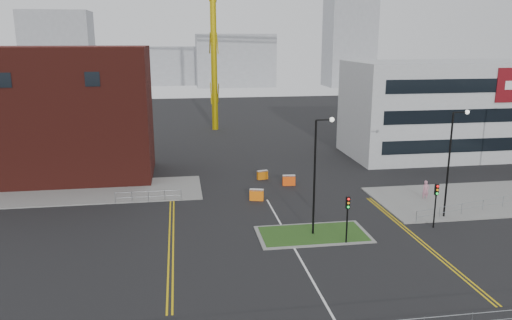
{
  "coord_description": "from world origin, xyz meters",
  "views": [
    {
      "loc": [
        -7.93,
        -27.03,
        14.87
      ],
      "look_at": [
        -1.74,
        12.62,
        5.0
      ],
      "focal_mm": 35.0,
      "sensor_mm": 36.0,
      "label": 1
    }
  ],
  "objects": [
    {
      "name": "streetlamp_right_near",
      "position": [
        14.22,
        10.0,
        5.41
      ],
      "size": [
        1.46,
        0.36,
        9.18
      ],
      "color": "black",
      "rests_on": "ground"
    },
    {
      "name": "skyline_a",
      "position": [
        -40.0,
        120.0,
        11.0
      ],
      "size": [
        18.0,
        12.0,
        22.0
      ],
      "primitive_type": "cube",
      "color": "gray",
      "rests_on": "ground"
    },
    {
      "name": "brick_building",
      "position": [
        -22.97,
        28.0,
        6.85
      ],
      "size": [
        24.2,
        10.07,
        14.24
      ],
      "color": "#4F1913",
      "rests_on": "ground"
    },
    {
      "name": "streetlamp_island",
      "position": [
        2.22,
        8.0,
        5.41
      ],
      "size": [
        1.46,
        0.36,
        9.18
      ],
      "color": "black",
      "rests_on": "ground"
    },
    {
      "name": "barrier_right",
      "position": [
        3.06,
        21.34,
        0.59
      ],
      "size": [
        1.32,
        0.53,
        1.09
      ],
      "color": "#FF510E",
      "rests_on": "ground"
    },
    {
      "name": "yellow_left_b",
      "position": [
        -8.7,
        10.0,
        0.01
      ],
      "size": [
        0.12,
        24.0,
        0.01
      ],
      "primitive_type": "cube",
      "color": "gold",
      "rests_on": "ground"
    },
    {
      "name": "centre_line",
      "position": [
        0.0,
        2.0,
        0.01
      ],
      "size": [
        0.15,
        30.0,
        0.01
      ],
      "primitive_type": "cube",
      "color": "silver",
      "rests_on": "ground"
    },
    {
      "name": "office_block",
      "position": [
        26.01,
        31.97,
        6.0
      ],
      "size": [
        25.0,
        12.2,
        12.0
      ],
      "color": "#ADB0B2",
      "rests_on": "ground"
    },
    {
      "name": "barrier_left",
      "position": [
        -1.0,
        17.01,
        0.59
      ],
      "size": [
        1.36,
        0.75,
        1.09
      ],
      "color": "orange",
      "rests_on": "ground"
    },
    {
      "name": "traffic_light_island",
      "position": [
        4.0,
        5.98,
        2.57
      ],
      "size": [
        0.28,
        0.33,
        3.65
      ],
      "color": "black",
      "rests_on": "ground"
    },
    {
      "name": "yellow_left_a",
      "position": [
        -9.0,
        10.0,
        0.01
      ],
      "size": [
        0.12,
        24.0,
        0.01
      ],
      "primitive_type": "cube",
      "color": "gold",
      "rests_on": "ground"
    },
    {
      "name": "pedestrian",
      "position": [
        14.72,
        14.7,
        0.94
      ],
      "size": [
        0.68,
        0.45,
        1.88
      ],
      "primitive_type": "imported",
      "rotation": [
        0.0,
        0.0,
        -0.0
      ],
      "color": "#B9788B",
      "rests_on": "ground"
    },
    {
      "name": "skyline_b",
      "position": [
        10.0,
        130.0,
        8.0
      ],
      "size": [
        24.0,
        12.0,
        16.0
      ],
      "primitive_type": "cube",
      "color": "gray",
      "rests_on": "ground"
    },
    {
      "name": "pavement_left",
      "position": [
        -20.0,
        22.0,
        0.06
      ],
      "size": [
        28.0,
        8.0,
        0.12
      ],
      "primitive_type": "cube",
      "color": "slate",
      "rests_on": "ground"
    },
    {
      "name": "railing_left",
      "position": [
        -11.0,
        18.0,
        0.74
      ],
      "size": [
        6.05,
        0.05,
        1.1
      ],
      "color": "gray",
      "rests_on": "ground"
    },
    {
      "name": "pavement_right",
      "position": [
        22.0,
        14.0,
        0.06
      ],
      "size": [
        24.0,
        10.0,
        0.12
      ],
      "primitive_type": "cube",
      "color": "slate",
      "rests_on": "ground"
    },
    {
      "name": "grass_island",
      "position": [
        2.0,
        8.0,
        0.06
      ],
      "size": [
        8.0,
        4.0,
        0.12
      ],
      "primitive_type": "cube",
      "color": "#204316",
      "rests_on": "ground"
    },
    {
      "name": "island_kerb",
      "position": [
        2.0,
        8.0,
        0.04
      ],
      "size": [
        8.6,
        4.6,
        0.08
      ],
      "primitive_type": "cube",
      "color": "slate",
      "rests_on": "ground"
    },
    {
      "name": "yellow_right_b",
      "position": [
        9.8,
        6.0,
        0.01
      ],
      "size": [
        0.12,
        20.0,
        0.01
      ],
      "primitive_type": "cube",
      "color": "gold",
      "rests_on": "ground"
    },
    {
      "name": "traffic_light_right",
      "position": [
        12.0,
        7.98,
        2.57
      ],
      "size": [
        0.28,
        0.33,
        3.65
      ],
      "color": "black",
      "rests_on": "ground"
    },
    {
      "name": "skyline_c",
      "position": [
        45.0,
        125.0,
        14.0
      ],
      "size": [
        14.0,
        12.0,
        28.0
      ],
      "primitive_type": "cube",
      "color": "gray",
      "rests_on": "ground"
    },
    {
      "name": "skyline_d",
      "position": [
        -8.0,
        140.0,
        6.0
      ],
      "size": [
        30.0,
        12.0,
        12.0
      ],
      "primitive_type": "cube",
      "color": "gray",
      "rests_on": "ground"
    },
    {
      "name": "railing_right",
      "position": [
        20.5,
        11.5,
        0.78
      ],
      "size": [
        19.05,
        5.05,
        1.1
      ],
      "color": "gray",
      "rests_on": "ground"
    },
    {
      "name": "barrier_mid",
      "position": [
        0.74,
        24.0,
        0.53
      ],
      "size": [
        1.22,
        0.65,
        0.97
      ],
      "color": "orange",
      "rests_on": "ground"
    },
    {
      "name": "yellow_right_a",
      "position": [
        9.5,
        6.0,
        0.01
      ],
      "size": [
        0.12,
        20.0,
        0.01
      ],
      "primitive_type": "cube",
      "color": "gold",
      "rests_on": "ground"
    },
    {
      "name": "ground",
      "position": [
        0.0,
        0.0,
        0.0
      ],
      "size": [
        200.0,
        200.0,
        0.0
      ],
      "primitive_type": "plane",
      "color": "black",
      "rests_on": "ground"
    }
  ]
}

